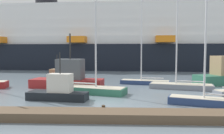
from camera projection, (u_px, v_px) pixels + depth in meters
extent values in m
plane|color=slate|center=(107.00, 102.00, 19.66)|extent=(600.00, 600.00, 0.00)
cube|color=brown|center=(102.00, 115.00, 14.77)|extent=(25.97, 1.86, 0.57)
cylinder|color=#423323|center=(103.00, 110.00, 15.78)|extent=(0.24, 0.24, 0.69)
cube|color=navy|center=(145.00, 82.00, 30.17)|extent=(6.51, 2.94, 0.51)
cube|color=beige|center=(145.00, 80.00, 30.15)|extent=(6.23, 2.76, 0.04)
cylinder|color=silver|center=(141.00, 40.00, 29.92)|extent=(0.15, 0.15, 10.50)
cylinder|color=silver|center=(152.00, 78.00, 29.88)|extent=(2.80, 0.78, 0.12)
cube|color=#2D6B51|center=(91.00, 90.00, 23.87)|extent=(7.55, 4.16, 0.66)
cube|color=beige|center=(91.00, 87.00, 23.85)|extent=(7.22, 3.91, 0.04)
cylinder|color=silver|center=(96.00, 33.00, 23.26)|extent=(0.17, 0.17, 11.02)
cylinder|color=silver|center=(82.00, 83.00, 24.17)|extent=(3.16, 1.09, 0.14)
cube|color=navy|center=(211.00, 102.00, 18.46)|extent=(6.70, 3.64, 0.58)
cube|color=beige|center=(211.00, 98.00, 18.44)|extent=(6.41, 3.44, 0.04)
cylinder|color=silver|center=(206.00, 23.00, 18.21)|extent=(0.16, 0.16, 11.89)
cylinder|color=silver|center=(224.00, 95.00, 18.06)|extent=(2.82, 1.11, 0.13)
cube|color=gray|center=(181.00, 86.00, 26.54)|extent=(7.22, 3.77, 0.58)
cube|color=beige|center=(181.00, 84.00, 26.52)|extent=(6.91, 3.55, 0.04)
cylinder|color=silver|center=(177.00, 41.00, 26.34)|extent=(0.17, 0.17, 9.74)
cylinder|color=silver|center=(190.00, 81.00, 26.18)|extent=(3.05, 0.96, 0.13)
cube|color=navy|center=(55.00, 81.00, 30.85)|extent=(5.65, 2.70, 0.68)
cube|color=#A3845B|center=(57.00, 74.00, 30.71)|extent=(1.91, 1.54, 1.26)
cylinder|color=#262626|center=(57.00, 62.00, 30.60)|extent=(0.11, 0.11, 1.90)
cube|color=maroon|center=(67.00, 83.00, 27.49)|extent=(8.72, 3.62, 1.02)
cube|color=#4C5156|center=(70.00, 69.00, 27.30)|extent=(3.21, 2.35, 2.38)
cylinder|color=#262626|center=(70.00, 46.00, 27.11)|extent=(0.17, 0.17, 2.97)
cube|color=black|center=(58.00, 96.00, 20.65)|extent=(5.54, 2.29, 0.72)
cube|color=silver|center=(60.00, 83.00, 20.51)|extent=(2.19, 1.47, 1.64)
cylinder|color=#262626|center=(60.00, 63.00, 20.39)|extent=(0.11, 0.11, 1.88)
sphere|color=orange|center=(218.00, 77.00, 35.82)|extent=(0.65, 0.65, 0.65)
cylinder|color=black|center=(218.00, 73.00, 35.77)|extent=(0.06, 0.06, 0.64)
sphere|color=green|center=(74.00, 77.00, 35.45)|extent=(0.77, 0.77, 0.77)
cylinder|color=black|center=(74.00, 71.00, 35.39)|extent=(0.06, 0.06, 0.86)
sphere|color=green|center=(53.00, 78.00, 33.85)|extent=(0.74, 0.74, 0.74)
cylinder|color=black|center=(53.00, 73.00, 33.80)|extent=(0.06, 0.06, 0.76)
cube|color=black|center=(122.00, 57.00, 56.36)|extent=(105.74, 21.96, 5.77)
cube|color=white|center=(123.00, 41.00, 56.09)|extent=(97.24, 19.61, 1.89)
cube|color=white|center=(123.00, 33.00, 55.95)|extent=(91.40, 18.44, 1.89)
cube|color=white|center=(123.00, 25.00, 55.82)|extent=(85.57, 17.26, 1.89)
cube|color=white|center=(123.00, 17.00, 55.68)|extent=(79.74, 16.08, 1.89)
cube|color=white|center=(123.00, 9.00, 55.55)|extent=(73.90, 14.91, 1.89)
cube|color=orange|center=(77.00, 39.00, 49.53)|extent=(3.97, 3.19, 1.32)
cube|color=orange|center=(165.00, 39.00, 47.49)|extent=(3.97, 3.19, 1.32)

